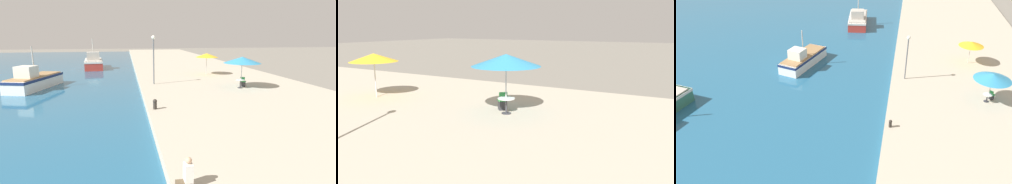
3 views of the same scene
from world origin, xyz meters
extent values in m
cube|color=#235B7F|center=(-28.00, 37.00, 0.02)|extent=(56.00, 90.00, 0.04)
cube|color=#B2A893|center=(8.00, 37.00, 0.27)|extent=(16.00, 90.00, 0.55)
cube|color=white|center=(-10.03, 25.17, 0.62)|extent=(3.89, 7.00, 1.16)
cube|color=navy|center=(-10.03, 25.17, 1.08)|extent=(3.95, 7.08, 0.25)
cube|color=#99754C|center=(-10.03, 25.17, 1.25)|extent=(3.58, 6.44, 0.10)
cube|color=silver|center=(-10.34, 24.05, 1.83)|extent=(1.89, 1.82, 1.05)
cylinder|color=#B7B2A8|center=(-10.03, 25.17, 2.70)|extent=(0.12, 0.12, 2.79)
cube|color=red|center=(-6.18, 40.34, 0.70)|extent=(3.32, 7.43, 1.31)
cube|color=silver|center=(-6.18, 40.34, 1.23)|extent=(3.38, 7.51, 0.25)
cube|color=#ADA89E|center=(-6.18, 40.34, 1.40)|extent=(3.05, 6.83, 0.10)
cube|color=#B7B2A8|center=(-6.04, 39.09, 2.04)|extent=(1.94, 1.77, 1.18)
cylinder|color=#B7B2A8|center=(-6.18, 40.34, 3.03)|extent=(0.12, 0.12, 3.15)
cylinder|color=#B7B7B7|center=(8.74, 19.84, 1.72)|extent=(0.06, 0.06, 2.34)
cone|color=teal|center=(8.74, 19.84, 3.02)|extent=(3.19, 3.19, 0.56)
cylinder|color=#B7B7B7|center=(8.11, 28.03, 1.64)|extent=(0.06, 0.06, 2.18)
cone|color=yellow|center=(8.11, 28.03, 2.81)|extent=(2.64, 2.64, 0.46)
cylinder|color=#333338|center=(8.65, 19.77, 0.57)|extent=(0.44, 0.44, 0.04)
cylinder|color=#333338|center=(8.65, 19.77, 0.90)|extent=(0.08, 0.08, 0.70)
cylinder|color=beige|center=(8.65, 19.77, 1.27)|extent=(0.80, 0.80, 0.04)
cube|color=#2D2D33|center=(9.18, 20.30, 0.77)|extent=(0.48, 0.48, 0.45)
cube|color=#2D8E42|center=(9.18, 20.30, 1.03)|extent=(0.57, 0.57, 0.06)
cube|color=#2D8E42|center=(9.04, 20.16, 1.26)|extent=(0.33, 0.32, 0.40)
cylinder|color=#2D2823|center=(0.46, 14.27, 0.77)|extent=(0.24, 0.24, 0.45)
sphere|color=#2D2823|center=(0.46, 14.27, 1.07)|extent=(0.26, 0.26, 0.26)
cylinder|color=#565B60|center=(1.32, 22.88, 2.65)|extent=(0.12, 0.12, 4.20)
sphere|color=white|center=(1.32, 22.88, 4.93)|extent=(0.36, 0.36, 0.36)
camera|label=1|loc=(-1.29, -1.64, 5.16)|focal=28.00mm
camera|label=2|loc=(-4.07, 12.47, 4.49)|focal=35.00mm
camera|label=3|loc=(0.88, -7.22, 15.96)|focal=35.00mm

